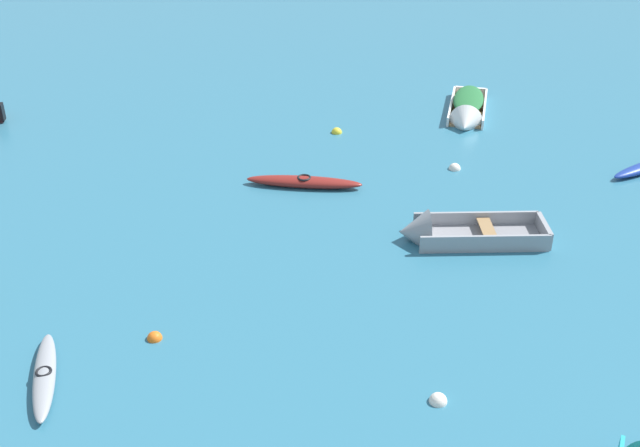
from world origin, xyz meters
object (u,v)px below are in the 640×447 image
object	(u,v)px
mooring_buoy_central	(455,169)
mooring_buoy_trailing	(155,339)
rowboat_grey_midfield_right	(444,233)
mooring_buoy_midfield	(438,401)
mooring_buoy_between_boats_right	(337,133)
kayak_grey_center	(45,376)
kayak_maroon_foreground_center	(304,182)
rowboat_white_near_camera	(467,110)

from	to	relation	value
mooring_buoy_central	mooring_buoy_trailing	bearing A→B (deg)	-123.63
rowboat_grey_midfield_right	mooring_buoy_trailing	xyz separation A→B (m)	(-6.68, -5.66, -0.23)
mooring_buoy_midfield	mooring_buoy_between_boats_right	bearing A→B (deg)	106.62
kayak_grey_center	mooring_buoy_trailing	distance (m)	2.61
mooring_buoy_midfield	rowboat_grey_midfield_right	bearing A→B (deg)	90.24
rowboat_grey_midfield_right	mooring_buoy_between_boats_right	xyz separation A→B (m)	(-4.14, 7.22, -0.23)
rowboat_grey_midfield_right	kayak_maroon_foreground_center	bearing A→B (deg)	149.63
mooring_buoy_central	kayak_grey_center	bearing A→B (deg)	-125.80
mooring_buoy_midfield	mooring_buoy_between_boats_right	xyz separation A→B (m)	(-4.17, 13.97, 0.00)
rowboat_white_near_camera	mooring_buoy_trailing	distance (m)	16.84
mooring_buoy_midfield	mooring_buoy_central	distance (m)	11.54
mooring_buoy_midfield	mooring_buoy_trailing	bearing A→B (deg)	170.80
mooring_buoy_between_boats_right	mooring_buoy_trailing	bearing A→B (deg)	-101.16
mooring_buoy_central	mooring_buoy_trailing	world-z (taller)	mooring_buoy_central
rowboat_white_near_camera	rowboat_grey_midfield_right	xyz separation A→B (m)	(-0.67, -9.48, -0.08)
kayak_maroon_foreground_center	rowboat_white_near_camera	bearing A→B (deg)	52.38
rowboat_grey_midfield_right	mooring_buoy_midfield	xyz separation A→B (m)	(0.03, -6.75, -0.23)
rowboat_grey_midfield_right	mooring_buoy_central	distance (m)	4.79
rowboat_grey_midfield_right	mooring_buoy_trailing	bearing A→B (deg)	-139.72
mooring_buoy_trailing	mooring_buoy_central	bearing A→B (deg)	56.37
rowboat_grey_midfield_right	mooring_buoy_between_boats_right	world-z (taller)	rowboat_grey_midfield_right
mooring_buoy_trailing	kayak_grey_center	bearing A→B (deg)	-136.28
kayak_grey_center	kayak_maroon_foreground_center	world-z (taller)	kayak_maroon_foreground_center
rowboat_grey_midfield_right	mooring_buoy_central	world-z (taller)	rowboat_grey_midfield_right
rowboat_white_near_camera	mooring_buoy_central	size ratio (longest dim) A/B	10.31
kayak_maroon_foreground_center	mooring_buoy_midfield	bearing A→B (deg)	-64.01
mooring_buoy_between_boats_right	rowboat_white_near_camera	bearing A→B (deg)	25.08
mooring_buoy_between_boats_right	mooring_buoy_central	xyz separation A→B (m)	(4.41, -2.44, 0.00)
mooring_buoy_central	rowboat_grey_midfield_right	bearing A→B (deg)	-93.16
mooring_buoy_midfield	mooring_buoy_between_boats_right	size ratio (longest dim) A/B	0.99
kayak_maroon_foreground_center	mooring_buoy_midfield	size ratio (longest dim) A/B	9.63
rowboat_white_near_camera	kayak_maroon_foreground_center	bearing A→B (deg)	-127.62
mooring_buoy_midfield	mooring_buoy_central	size ratio (longest dim) A/B	0.97
mooring_buoy_between_boats_right	mooring_buoy_trailing	world-z (taller)	mooring_buoy_between_boats_right
kayak_grey_center	mooring_buoy_between_boats_right	distance (m)	15.34
rowboat_grey_midfield_right	mooring_buoy_midfield	world-z (taller)	rowboat_grey_midfield_right
mooring_buoy_central	rowboat_white_near_camera	bearing A→B (deg)	85.03
kayak_grey_center	mooring_buoy_central	bearing A→B (deg)	54.20
rowboat_grey_midfield_right	mooring_buoy_midfield	bearing A→B (deg)	-89.76
rowboat_white_near_camera	mooring_buoy_midfield	size ratio (longest dim) A/B	10.61
mooring_buoy_midfield	mooring_buoy_central	world-z (taller)	mooring_buoy_central
kayak_maroon_foreground_center	mooring_buoy_central	distance (m)	5.27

